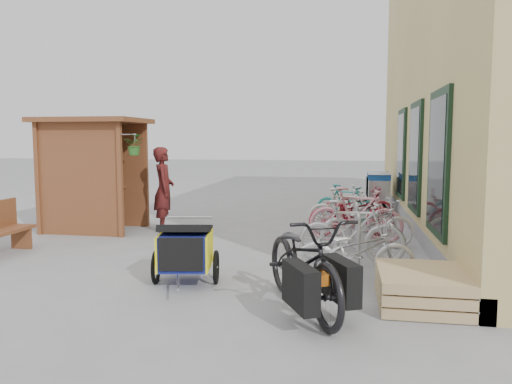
% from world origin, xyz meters
% --- Properties ---
extents(ground, '(80.00, 80.00, 0.00)m').
position_xyz_m(ground, '(0.00, 0.00, 0.00)').
color(ground, gray).
extents(kiosk, '(2.49, 1.65, 2.40)m').
position_xyz_m(kiosk, '(-3.28, 2.47, 1.55)').
color(kiosk, brown).
rests_on(kiosk, ground).
extents(bike_rack, '(0.05, 5.35, 0.86)m').
position_xyz_m(bike_rack, '(2.30, 2.40, 0.52)').
color(bike_rack, '#A5A8AD').
rests_on(bike_rack, ground).
extents(pallet_stack, '(1.00, 1.20, 0.40)m').
position_xyz_m(pallet_stack, '(3.00, -1.40, 0.21)').
color(pallet_stack, tan).
rests_on(pallet_stack, ground).
extents(shopping_carts, '(0.59, 1.99, 1.06)m').
position_xyz_m(shopping_carts, '(3.00, 6.95, 0.62)').
color(shopping_carts, silver).
rests_on(shopping_carts, ground).
extents(child_trailer, '(0.95, 1.52, 0.88)m').
position_xyz_m(child_trailer, '(-0.03, -1.00, 0.49)').
color(child_trailer, navy).
rests_on(child_trailer, ground).
extents(cargo_bike, '(1.61, 2.25, 1.12)m').
position_xyz_m(cargo_bike, '(1.65, -1.82, 0.56)').
color(cargo_bike, black).
rests_on(cargo_bike, ground).
extents(person_kiosk, '(0.61, 0.76, 1.80)m').
position_xyz_m(person_kiosk, '(-1.68, 2.62, 0.90)').
color(person_kiosk, maroon).
rests_on(person_kiosk, ground).
extents(bike_0, '(1.68, 0.76, 0.85)m').
position_xyz_m(bike_0, '(2.24, -0.54, 0.43)').
color(bike_0, silver).
rests_on(bike_0, ground).
extents(bike_1, '(1.69, 0.53, 1.01)m').
position_xyz_m(bike_1, '(2.21, 0.47, 0.50)').
color(bike_1, silver).
rests_on(bike_1, ground).
extents(bike_2, '(1.83, 1.10, 0.91)m').
position_xyz_m(bike_2, '(2.50, 1.57, 0.45)').
color(bike_2, silver).
rests_on(bike_2, ground).
extents(bike_3, '(1.77, 0.54, 1.06)m').
position_xyz_m(bike_3, '(2.31, 2.10, 0.53)').
color(bike_3, '#D18797').
rests_on(bike_3, ground).
extents(bike_4, '(1.85, 0.98, 0.92)m').
position_xyz_m(bike_4, '(2.24, 2.78, 0.46)').
color(bike_4, maroon).
rests_on(bike_4, ground).
extents(bike_5, '(1.56, 0.48, 0.93)m').
position_xyz_m(bike_5, '(2.10, 3.19, 0.47)').
color(bike_5, silver).
rests_on(bike_5, ground).
extents(bike_6, '(1.75, 0.90, 0.87)m').
position_xyz_m(bike_6, '(2.39, 4.11, 0.44)').
color(bike_6, maroon).
rests_on(bike_6, ground).
extents(bike_7, '(1.52, 0.89, 0.88)m').
position_xyz_m(bike_7, '(2.11, 4.59, 0.44)').
color(bike_7, teal).
rests_on(bike_7, ground).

